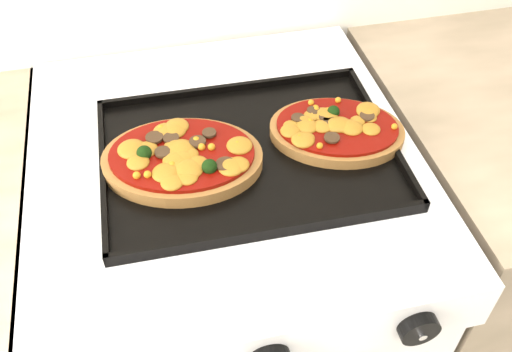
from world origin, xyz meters
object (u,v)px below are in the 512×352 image
object	(u,v)px
pizza_right	(337,129)
pizza_left	(182,157)
baking_tray	(248,152)
stove	(231,305)

from	to	relation	value
pizza_right	pizza_left	bearing A→B (deg)	-177.49
baking_tray	pizza_right	world-z (taller)	pizza_right
stove	baking_tray	world-z (taller)	baking_tray
pizza_right	baking_tray	bearing A→B (deg)	-177.63
stove	pizza_left	distance (m)	0.49
pizza_right	stove	bearing A→B (deg)	171.16
pizza_left	baking_tray	bearing A→B (deg)	2.72
stove	pizza_right	bearing A→B (deg)	-8.84
stove	pizza_left	xyz separation A→B (m)	(-0.06, -0.04, 0.48)
stove	pizza_right	size ratio (longest dim) A/B	4.44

